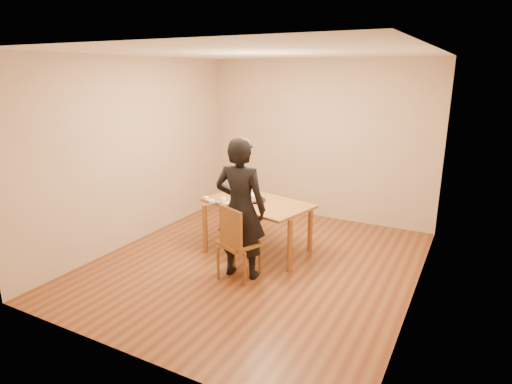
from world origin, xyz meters
The scene contains 16 objects.
room_shell centered at (0.00, 0.34, 1.35)m, with size 4.00×4.50×2.70m.
dining_table centered at (-0.16, 0.34, 0.73)m, with size 1.45×0.86×0.04m, color brown.
dining_chair centered at (-0.01, -0.44, 0.45)m, with size 0.45×0.45×0.04m, color brown.
cake_plate centered at (-0.21, 0.35, 0.76)m, with size 0.32×0.32×0.02m, color #B30B2B.
cake centered at (-0.21, 0.35, 0.80)m, with size 0.20×0.20×0.06m, color white.
frosting_dome centered at (-0.21, 0.35, 0.85)m, with size 0.19×0.19×0.03m, color white.
frosting_tub centered at (-0.34, -0.12, 0.79)m, with size 0.09×0.09×0.08m, color white.
frosting_lid centered at (-0.60, 0.03, 0.75)m, with size 0.10×0.10×0.01m, color #172196.
frosting_dollop centered at (-0.60, 0.03, 0.77)m, with size 0.04×0.04×0.02m, color white.
ramekin_green centered at (-0.69, 0.00, 0.77)m, with size 0.08×0.08×0.04m, color white.
ramekin_yellow centered at (-0.62, 0.18, 0.77)m, with size 0.08×0.08×0.04m, color white.
ramekin_multi centered at (-0.85, 0.10, 0.77)m, with size 0.08×0.08×0.04m, color white.
candy_box_pink centered at (-0.85, 0.64, 0.76)m, with size 0.13×0.06×0.02m, color #E335BA.
candy_box_green centered at (-0.86, 0.65, 0.78)m, with size 0.13×0.06×0.02m, color #259A1C.
spatula centered at (-0.41, -0.10, 0.75)m, with size 0.16×0.02×0.01m, color black.
person centered at (-0.01, -0.39, 0.88)m, with size 0.64×0.42×1.76m, color black.
Camera 1 is at (2.49, -4.66, 2.49)m, focal length 30.00 mm.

